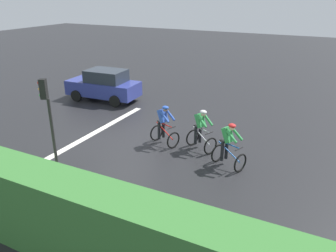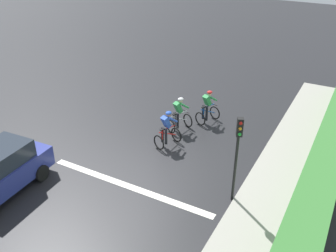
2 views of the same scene
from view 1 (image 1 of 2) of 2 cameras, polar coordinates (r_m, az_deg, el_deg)
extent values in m
plane|color=black|center=(14.73, -7.81, -1.72)|extent=(80.00, 80.00, 0.00)
cube|color=#9E998E|center=(10.09, -15.13, -14.06)|extent=(2.80, 20.62, 0.12)
cube|color=tan|center=(9.44, -19.00, -15.37)|extent=(0.44, 20.62, 0.66)
cube|color=#387533|center=(8.89, -20.93, -12.75)|extent=(1.10, 20.62, 2.04)
cube|color=silver|center=(15.45, -11.77, -0.81)|extent=(7.00, 0.30, 0.01)
torus|color=black|center=(11.95, 12.11, -6.13)|extent=(0.66, 0.30, 0.68)
torus|color=black|center=(12.49, 8.36, -4.56)|extent=(0.66, 0.30, 0.68)
cylinder|color=#1E59B2|center=(12.10, 10.27, -4.28)|extent=(0.40, 0.94, 0.51)
cylinder|color=#1E59B2|center=(12.25, 9.16, -3.72)|extent=(0.04, 0.04, 0.55)
cylinder|color=#1E59B2|center=(11.95, 10.55, -3.17)|extent=(0.30, 0.68, 0.04)
cube|color=black|center=(12.13, 9.24, -2.46)|extent=(0.17, 0.24, 0.04)
cylinder|color=black|center=(11.77, 11.91, -3.82)|extent=(0.40, 0.18, 0.03)
cube|color=green|center=(11.90, 10.09, -1.44)|extent=(0.43, 0.49, 0.57)
sphere|color=beige|center=(11.69, 10.77, -0.27)|extent=(0.20, 0.20, 0.20)
ellipsoid|color=red|center=(11.67, 10.79, 0.05)|extent=(0.32, 0.35, 0.14)
cylinder|color=black|center=(12.30, 9.87, -3.88)|extent=(0.12, 0.12, 0.74)
cylinder|color=black|center=(12.13, 9.16, -4.22)|extent=(0.12, 0.12, 0.74)
cylinder|color=green|center=(11.84, 11.66, -1.40)|extent=(0.26, 0.48, 0.37)
cylinder|color=green|center=(11.60, 10.71, -1.82)|extent=(0.26, 0.48, 0.37)
torus|color=black|center=(13.00, 7.18, -3.37)|extent=(0.64, 0.34, 0.68)
torus|color=black|center=(13.67, 4.17, -1.94)|extent=(0.64, 0.34, 0.68)
cylinder|color=silver|center=(13.23, 5.68, -1.66)|extent=(0.46, 0.91, 0.51)
cylinder|color=silver|center=(13.42, 4.79, -1.15)|extent=(0.04, 0.04, 0.55)
cylinder|color=silver|center=(13.09, 5.88, -0.62)|extent=(0.34, 0.67, 0.04)
cube|color=black|center=(13.31, 4.83, 0.02)|extent=(0.18, 0.24, 0.04)
cylinder|color=black|center=(12.86, 6.96, -1.21)|extent=(0.39, 0.21, 0.03)
cube|color=green|center=(13.06, 5.47, 0.98)|extent=(0.45, 0.50, 0.57)
sphere|color=beige|center=(12.85, 5.99, 2.07)|extent=(0.20, 0.20, 0.20)
ellipsoid|color=silver|center=(12.83, 6.00, 2.37)|extent=(0.34, 0.36, 0.14)
cylinder|color=black|center=(13.45, 5.45, -1.33)|extent=(0.12, 0.12, 0.74)
cylinder|color=black|center=(13.30, 4.70, -1.58)|extent=(0.12, 0.12, 0.74)
cylinder|color=green|center=(12.96, 6.86, 1.00)|extent=(0.28, 0.47, 0.37)
cylinder|color=green|center=(12.75, 5.83, 0.68)|extent=(0.28, 0.47, 0.37)
torus|color=black|center=(13.39, 0.90, -2.41)|extent=(0.66, 0.29, 0.68)
torus|color=black|center=(14.08, -1.96, -1.15)|extent=(0.66, 0.29, 0.68)
cylinder|color=red|center=(13.63, -0.57, -0.80)|extent=(0.38, 0.94, 0.51)
cylinder|color=red|center=(13.83, -1.43, -0.35)|extent=(0.04, 0.04, 0.55)
cylinder|color=red|center=(13.49, -0.43, 0.21)|extent=(0.29, 0.68, 0.04)
cube|color=black|center=(13.73, -1.44, 0.79)|extent=(0.17, 0.24, 0.04)
cylinder|color=black|center=(13.26, 0.61, -0.31)|extent=(0.41, 0.18, 0.03)
cube|color=#2D51B7|center=(13.48, -0.87, 1.75)|extent=(0.42, 0.49, 0.57)
sphere|color=#9E7051|center=(13.26, -0.44, 2.84)|extent=(0.20, 0.20, 0.20)
ellipsoid|color=#264CB2|center=(13.24, -0.44, 3.13)|extent=(0.32, 0.35, 0.14)
cylinder|color=black|center=(13.85, -0.77, -0.50)|extent=(0.12, 0.12, 0.74)
cylinder|color=black|center=(13.71, -1.52, -0.76)|extent=(0.12, 0.12, 0.74)
cylinder|color=#2D51B7|center=(13.36, 0.45, 1.82)|extent=(0.25, 0.48, 0.37)
cylinder|color=#2D51B7|center=(13.16, -0.56, 1.49)|extent=(0.25, 0.48, 0.37)
cube|color=navy|center=(19.65, -10.88, 6.33)|extent=(1.95, 4.20, 0.80)
cube|color=#262D38|center=(19.33, -10.42, 8.35)|extent=(1.62, 2.22, 0.66)
cylinder|color=black|center=(19.84, -15.20, 4.96)|extent=(0.26, 0.65, 0.64)
cylinder|color=black|center=(21.11, -12.45, 6.23)|extent=(0.26, 0.65, 0.64)
cylinder|color=black|center=(18.41, -8.93, 4.17)|extent=(0.26, 0.65, 0.64)
cylinder|color=black|center=(19.77, -6.39, 5.55)|extent=(0.26, 0.65, 0.64)
cube|color=#EAEACC|center=(20.41, -16.43, 6.70)|extent=(0.28, 0.10, 0.16)
cube|color=#EAEACC|center=(21.18, -14.70, 7.42)|extent=(0.28, 0.10, 0.16)
cylinder|color=black|center=(11.72, -18.80, -1.96)|extent=(0.10, 0.10, 2.70)
cube|color=black|center=(11.22, -20.31, 5.89)|extent=(0.27, 0.27, 0.64)
sphere|color=red|center=(11.21, -20.97, 6.85)|extent=(0.11, 0.11, 0.11)
sphere|color=orange|center=(11.26, -20.83, 5.87)|extent=(0.11, 0.11, 0.11)
sphere|color=green|center=(11.31, -20.70, 4.90)|extent=(0.11, 0.11, 0.11)
camera|label=2|loc=(18.99, -54.88, 22.28)|focal=39.96mm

